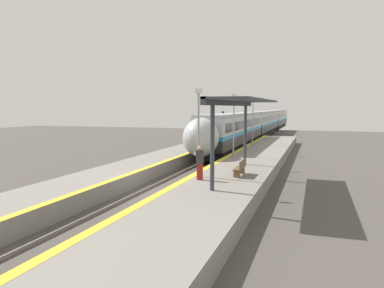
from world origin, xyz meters
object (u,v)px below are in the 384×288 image
(platform_bench, at_px, (241,167))
(lamppost_near, at_px, (198,126))
(person_waiting, at_px, (200,162))
(train, at_px, (261,122))
(railway_signal, at_px, (223,125))
(lamppost_mid, at_px, (234,121))
(lamppost_far, at_px, (253,118))

(platform_bench, distance_m, lamppost_near, 3.31)
(platform_bench, height_order, person_waiting, person_waiting)
(train, bearing_deg, platform_bench, -83.65)
(railway_signal, xyz_separation_m, lamppost_mid, (4.47, -14.86, 1.08))
(person_waiting, relative_size, lamppost_far, 0.38)
(train, bearing_deg, lamppost_mid, -85.97)
(lamppost_mid, xyz_separation_m, lamppost_far, (0.00, 9.07, 0.00))
(lamppost_near, distance_m, lamppost_mid, 9.07)
(lamppost_far, bearing_deg, railway_signal, 127.64)
(platform_bench, xyz_separation_m, lamppost_mid, (-2.16, 8.05, 2.29))
(platform_bench, height_order, lamppost_near, lamppost_near)
(lamppost_near, bearing_deg, person_waiting, -67.83)
(platform_bench, relative_size, railway_signal, 0.42)
(train, distance_m, lamppost_near, 40.16)
(lamppost_near, relative_size, lamppost_mid, 1.00)
(lamppost_near, bearing_deg, lamppost_far, 90.00)
(train, xyz_separation_m, lamppost_mid, (2.19, -31.01, 1.33))
(platform_bench, distance_m, railway_signal, 23.88)
(railway_signal, relative_size, lamppost_mid, 0.88)
(train, height_order, platform_bench, train)
(train, xyz_separation_m, person_waiting, (2.54, -40.94, -0.49))
(person_waiting, height_order, lamppost_far, lamppost_far)
(platform_bench, bearing_deg, railway_signal, 106.14)
(platform_bench, xyz_separation_m, lamppost_near, (-2.16, -1.02, 2.29))
(train, relative_size, lamppost_mid, 14.32)
(train, bearing_deg, railway_signal, -98.04)
(person_waiting, bearing_deg, platform_bench, 46.25)
(train, distance_m, lamppost_far, 22.09)
(person_waiting, bearing_deg, lamppost_mid, 92.04)
(railway_signal, relative_size, lamppost_far, 0.88)
(lamppost_far, bearing_deg, lamppost_near, -90.00)
(platform_bench, relative_size, person_waiting, 0.98)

